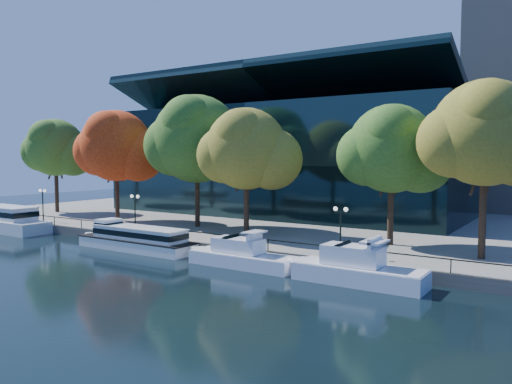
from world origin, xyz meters
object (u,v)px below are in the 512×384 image
Objects in this scene: lamp_0 at (43,198)px; lamp_2 at (341,220)px; cruiser_near at (239,255)px; cruiser_far at (353,268)px; tree_0 at (56,149)px; tree_2 at (198,141)px; tree_4 at (393,151)px; lamp_1 at (135,204)px; tree_3 at (247,151)px; tour_boat at (134,238)px; large_vessel at (5,220)px; tree_1 at (117,147)px; tree_5 at (487,135)px.

lamp_0 is 1.00× the size of lamp_2.
lamp_2 is at bearing 28.02° from cruiser_near.
tree_0 is at bearing 167.24° from cruiser_far.
cruiser_near is 19.91m from tree_2.
cruiser_far is 0.82× the size of tree_4.
lamp_0 is at bearing 180.00° from lamp_1.
tree_3 is at bearing -14.14° from tree_2.
tree_0 is at bearing 158.37° from tour_boat.
tree_0 reaches higher than lamp_0.
tree_3 is (-15.19, 8.78, 8.61)m from cruiser_far.
cruiser_far is at bearing -5.24° from lamp_0.
tree_4 is (22.55, 0.56, -1.28)m from tree_2.
lamp_2 is at bearing 4.71° from large_vessel.
tree_1 is at bearing 144.09° from tour_boat.
tree_3 reaches higher than lamp_1.
tree_0 reaches higher than lamp_1.
large_vessel is 1.10× the size of tree_3.
tour_boat is (22.43, 0.05, -0.20)m from large_vessel.
tree_5 reaches higher than lamp_0.
tree_3 is at bearing -179.32° from tree_5.
tree_1 is 12.38m from tree_2.
tree_5 is at bearing -2.44° from tree_0.
cruiser_far is at bearing -15.19° from tree_1.
tree_2 is 3.77× the size of lamp_1.
large_vessel is at bearing 179.46° from cruiser_far.
tree_4 reaches higher than lamp_2.
lamp_2 is at bearing 0.00° from lamp_1.
tree_0 is (-40.82, 11.49, 9.33)m from cruiser_near.
tree_5 is (30.27, 8.57, 9.57)m from tour_boat.
lamp_0 is at bearing 54.77° from large_vessel.
lamp_1 is at bearing 171.53° from cruiser_far.
tree_3 is (8.29, -2.09, -1.21)m from tree_2.
tree_0 reaches higher than large_vessel.
tree_2 reaches higher than tree_4.
lamp_2 is (-1.80, -7.48, -5.66)m from tree_4.
lamp_1 is at bearing -156.83° from tree_3.
tree_2 is (-23.48, 10.87, 9.82)m from cruiser_far.
cruiser_far is at bearing -85.34° from tree_4.
tree_1 is at bearing 159.37° from cruiser_near.
tree_2 reaches higher than cruiser_near.
tree_4 reaches higher than cruiser_far.
cruiser_near is at bearing -1.96° from tour_boat.
tour_boat is at bearing -164.19° from tree_5.
tree_0 is at bearing 136.27° from lamp_0.
tree_1 is (-35.79, 9.71, 9.19)m from cruiser_far.
lamp_2 is at bearing -18.45° from tree_2.
tree_2 is at bearing 92.44° from tour_boat.
tree_5 is (58.14, -2.48, 0.48)m from tree_0.
tree_0 is at bearing 173.17° from tree_1.
tree_0 is 12.64m from lamp_0.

